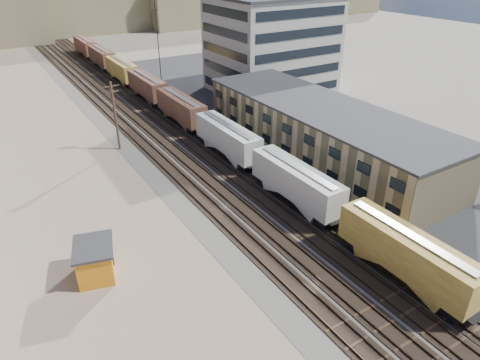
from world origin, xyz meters
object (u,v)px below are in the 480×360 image
freight_train (163,96)px  utility_pole_north (115,115)px  maintenance_shed (95,260)px  parked_car_blue (262,93)px

freight_train → utility_pole_north: bearing=-134.8°
freight_train → maintenance_shed: (-22.86, -38.38, -1.15)m
utility_pole_north → maintenance_shed: (-10.57, -26.00, -3.66)m
utility_pole_north → parked_car_blue: bearing=17.2°
maintenance_shed → parked_car_blue: size_ratio=0.95×
freight_train → parked_car_blue: (20.02, -2.36, -2.05)m
freight_train → maintenance_shed: 44.69m
freight_train → maintenance_shed: size_ratio=23.39×
utility_pole_north → parked_car_blue: utility_pole_north is taller
utility_pole_north → freight_train: bearing=45.2°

